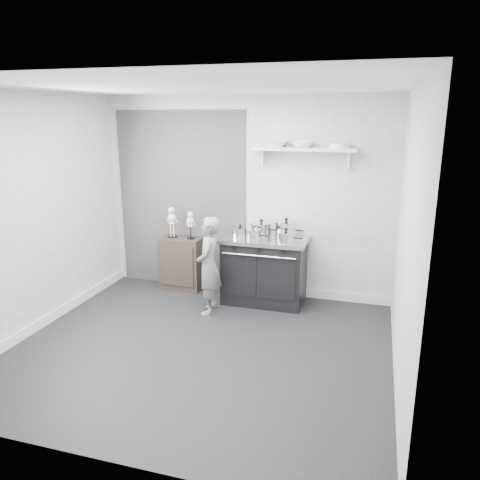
% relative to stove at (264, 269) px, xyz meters
% --- Properties ---
extents(ground, '(4.00, 4.00, 0.00)m').
position_rel_stove_xyz_m(ground, '(-0.35, -1.48, -0.45)').
color(ground, black).
rests_on(ground, ground).
extents(room_shell, '(4.02, 3.62, 2.71)m').
position_rel_stove_xyz_m(room_shell, '(-0.44, -1.33, 1.19)').
color(room_shell, '#9D9D9B').
rests_on(room_shell, ground).
extents(wall_shelf, '(1.30, 0.26, 0.24)m').
position_rel_stove_xyz_m(wall_shelf, '(0.45, 0.20, 1.56)').
color(wall_shelf, silver).
rests_on(wall_shelf, room_shell).
extents(stove, '(1.11, 0.69, 0.89)m').
position_rel_stove_xyz_m(stove, '(0.00, 0.00, 0.00)').
color(stove, black).
rests_on(stove, ground).
extents(side_cabinet, '(0.58, 0.34, 0.75)m').
position_rel_stove_xyz_m(side_cabinet, '(-1.25, 0.13, -0.07)').
color(side_cabinet, black).
rests_on(side_cabinet, ground).
extents(child, '(0.36, 0.49, 1.24)m').
position_rel_stove_xyz_m(child, '(-0.58, -0.55, 0.17)').
color(child, slate).
rests_on(child, ground).
extents(pot_front_left, '(0.31, 0.22, 0.17)m').
position_rel_stove_xyz_m(pot_front_left, '(-0.32, -0.07, 0.51)').
color(pot_front_left, silver).
rests_on(pot_front_left, stove).
extents(pot_back_left, '(0.36, 0.28, 0.22)m').
position_rel_stove_xyz_m(pot_back_left, '(-0.08, 0.11, 0.53)').
color(pot_back_left, silver).
rests_on(pot_back_left, stove).
extents(pot_back_right, '(0.38, 0.29, 0.26)m').
position_rel_stove_xyz_m(pot_back_right, '(0.26, 0.10, 0.55)').
color(pot_back_right, silver).
rests_on(pot_back_right, stove).
extents(pot_front_right, '(0.34, 0.25, 0.19)m').
position_rel_stove_xyz_m(pot_front_right, '(0.31, -0.17, 0.51)').
color(pot_front_right, silver).
rests_on(pot_front_right, stove).
extents(pot_front_center, '(0.28, 0.20, 0.17)m').
position_rel_stove_xyz_m(pot_front_center, '(-0.11, -0.15, 0.51)').
color(pot_front_center, silver).
rests_on(pot_front_center, stove).
extents(skeleton_full, '(0.14, 0.09, 0.50)m').
position_rel_stove_xyz_m(skeleton_full, '(-1.38, 0.13, 0.56)').
color(skeleton_full, beige).
rests_on(skeleton_full, side_cabinet).
extents(skeleton_torso, '(0.13, 0.08, 0.45)m').
position_rel_stove_xyz_m(skeleton_torso, '(-1.10, 0.13, 0.53)').
color(skeleton_torso, beige).
rests_on(skeleton_torso, side_cabinet).
extents(bowl_large, '(0.33, 0.33, 0.08)m').
position_rel_stove_xyz_m(bowl_large, '(0.07, 0.19, 1.63)').
color(bowl_large, white).
rests_on(bowl_large, wall_shelf).
extents(bowl_small, '(0.27, 0.27, 0.08)m').
position_rel_stove_xyz_m(bowl_small, '(0.42, 0.19, 1.63)').
color(bowl_small, white).
rests_on(bowl_small, wall_shelf).
extents(plate_stack, '(0.26, 0.26, 0.06)m').
position_rel_stove_xyz_m(plate_stack, '(0.88, 0.19, 1.62)').
color(plate_stack, silver).
rests_on(plate_stack, wall_shelf).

